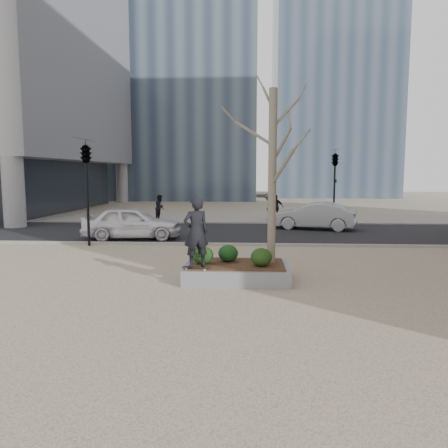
# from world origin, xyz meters

# --- Properties ---
(ground) EXTENTS (120.00, 120.00, 0.00)m
(ground) POSITION_xyz_m (0.00, 0.00, 0.00)
(ground) COLOR tan
(ground) RESTS_ON ground
(street) EXTENTS (60.00, 8.00, 0.02)m
(street) POSITION_xyz_m (0.00, 10.00, 0.01)
(street) COLOR black
(street) RESTS_ON ground
(far_sidewalk) EXTENTS (60.00, 6.00, 0.02)m
(far_sidewalk) POSITION_xyz_m (0.00, 17.00, 0.01)
(far_sidewalk) COLOR gray
(far_sidewalk) RESTS_ON ground
(planter) EXTENTS (3.00, 2.00, 0.45)m
(planter) POSITION_xyz_m (1.00, 0.00, 0.23)
(planter) COLOR gray
(planter) RESTS_ON ground
(planter_mulch) EXTENTS (2.70, 1.70, 0.04)m
(planter_mulch) POSITION_xyz_m (1.00, 0.00, 0.47)
(planter_mulch) COLOR #382314
(planter_mulch) RESTS_ON planter
(sycamore_tree) EXTENTS (2.80, 2.80, 6.60)m
(sycamore_tree) POSITION_xyz_m (2.00, 0.30, 3.79)
(sycamore_tree) COLOR gray
(sycamore_tree) RESTS_ON planter_mulch
(shrub_left) EXTENTS (0.62, 0.62, 0.53)m
(shrub_left) POSITION_xyz_m (0.01, -0.18, 0.75)
(shrub_left) COLOR #113713
(shrub_left) RESTS_ON planter_mulch
(shrub_middle) EXTENTS (0.58, 0.58, 0.50)m
(shrub_middle) POSITION_xyz_m (0.73, 0.24, 0.74)
(shrub_middle) COLOR #144018
(shrub_middle) RESTS_ON planter_mulch
(shrub_right) EXTENTS (0.60, 0.60, 0.51)m
(shrub_right) POSITION_xyz_m (1.69, -0.33, 0.75)
(shrub_right) COLOR #1B3A12
(shrub_right) RESTS_ON planter_mulch
(skateboard) EXTENTS (0.80, 0.30, 0.08)m
(skateboard) POSITION_xyz_m (-0.10, -0.74, 0.49)
(skateboard) COLOR black
(skateboard) RESTS_ON planter
(skateboarder) EXTENTS (0.84, 0.71, 1.94)m
(skateboarder) POSITION_xyz_m (-0.10, -0.74, 1.50)
(skateboarder) COLOR black
(skateboarder) RESTS_ON skateboard
(police_car) EXTENTS (4.69, 2.33, 1.54)m
(police_car) POSITION_xyz_m (-4.13, 7.46, 0.79)
(police_car) COLOR white
(police_car) RESTS_ON street
(car_silver) EXTENTS (4.76, 2.74, 1.48)m
(car_silver) POSITION_xyz_m (4.87, 11.53, 0.76)
(car_silver) COLOR #989A9F
(car_silver) RESTS_ON street
(pedestrian_a) EXTENTS (0.78, 0.92, 1.65)m
(pedestrian_a) POSITION_xyz_m (-4.50, 15.62, 0.85)
(pedestrian_a) COLOR black
(pedestrian_a) RESTS_ON far_sidewalk
(pedestrian_b) EXTENTS (0.65, 1.12, 1.72)m
(pedestrian_b) POSITION_xyz_m (2.56, 16.21, 0.88)
(pedestrian_b) COLOR #373C63
(pedestrian_b) RESTS_ON far_sidewalk
(pedestrian_c) EXTENTS (1.05, 0.60, 1.68)m
(pedestrian_c) POSITION_xyz_m (3.04, 15.88, 0.87)
(pedestrian_c) COLOR black
(pedestrian_c) RESTS_ON far_sidewalk
(traffic_light_near) EXTENTS (0.60, 2.48, 4.50)m
(traffic_light_near) POSITION_xyz_m (-5.50, 5.60, 2.25)
(traffic_light_near) COLOR black
(traffic_light_near) RESTS_ON ground
(traffic_light_far) EXTENTS (0.60, 2.48, 4.50)m
(traffic_light_far) POSITION_xyz_m (6.50, 14.60, 2.25)
(traffic_light_far) COLOR black
(traffic_light_far) RESTS_ON ground
(building_glass_a) EXTENTS (16.00, 16.00, 45.00)m
(building_glass_a) POSITION_xyz_m (-6.00, 42.00, 22.50)
(building_glass_a) COLOR slate
(building_glass_a) RESTS_ON ground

